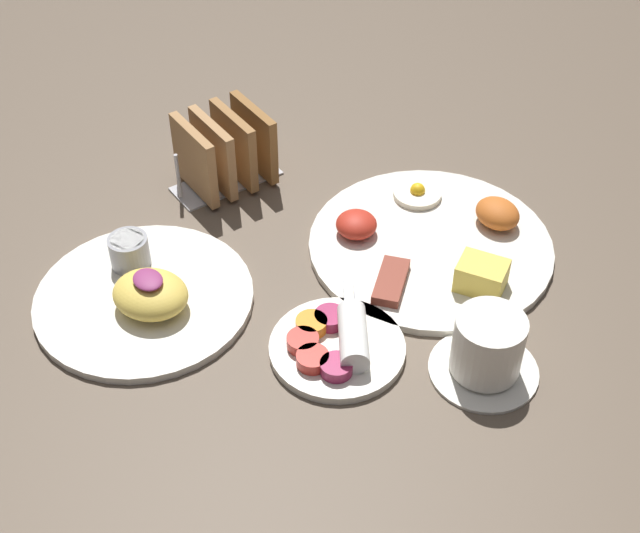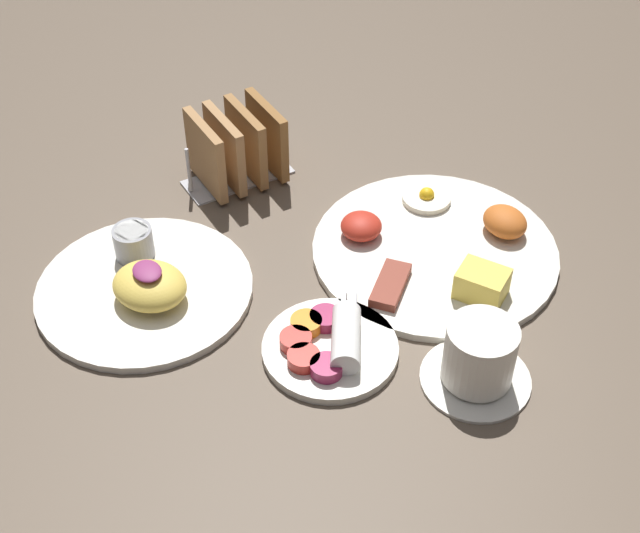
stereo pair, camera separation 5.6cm
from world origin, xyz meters
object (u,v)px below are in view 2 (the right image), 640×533
at_px(toast_rack, 236,149).
at_px(coffee_cup, 479,358).
at_px(plate_foreground, 145,283).
at_px(plate_breakfast, 438,248).
at_px(plate_condiments, 330,344).

bearing_deg(toast_rack, coffee_cup, 6.90).
bearing_deg(plate_foreground, toast_rack, 126.87).
bearing_deg(plate_breakfast, plate_condiments, -70.25).
bearing_deg(plate_foreground, plate_condiments, 35.68).
xyz_separation_m(plate_foreground, coffee_cup, (0.31, 0.25, 0.02)).
bearing_deg(plate_condiments, plate_breakfast, 109.75).
height_order(plate_condiments, toast_rack, toast_rack).
distance_m(toast_rack, coffee_cup, 0.46).
relative_size(plate_foreground, toast_rack, 1.74).
relative_size(plate_condiments, plate_foreground, 0.59).
distance_m(plate_condiments, plate_foreground, 0.24).
xyz_separation_m(plate_condiments, toast_rack, (-0.34, 0.06, 0.04)).
height_order(plate_breakfast, plate_condiments, plate_breakfast).
bearing_deg(coffee_cup, plate_breakfast, 155.16).
bearing_deg(plate_breakfast, toast_rack, -152.21).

